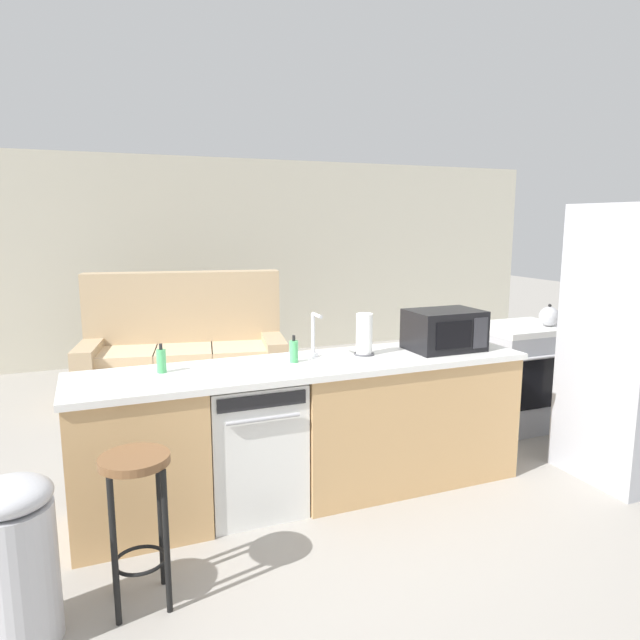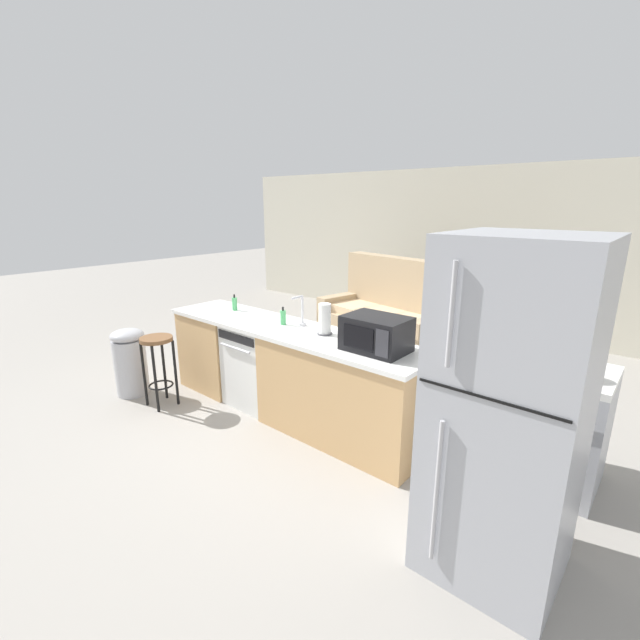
{
  "view_description": "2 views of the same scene",
  "coord_description": "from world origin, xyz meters",
  "px_view_note": "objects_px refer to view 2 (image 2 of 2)",
  "views": [
    {
      "loc": [
        -1.12,
        -3.3,
        1.79
      ],
      "look_at": [
        0.32,
        0.24,
        1.13
      ],
      "focal_mm": 32.0,
      "sensor_mm": 36.0,
      "label": 1
    },
    {
      "loc": [
        2.92,
        -2.76,
        2.05
      ],
      "look_at": [
        0.47,
        0.12,
        1.0
      ],
      "focal_mm": 24.0,
      "sensor_mm": 36.0,
      "label": 2
    }
  ],
  "objects_px": {
    "paper_towel_roll": "(325,319)",
    "dish_soap_bottle": "(235,304)",
    "stove_range": "(547,422)",
    "kettle": "(581,366)",
    "bar_stool": "(158,356)",
    "soap_bottle": "(283,317)",
    "microwave": "(376,334)",
    "couch": "(388,318)",
    "dishwasher": "(260,364)",
    "trash_bin": "(130,361)",
    "refrigerator": "(507,415)"
  },
  "relations": [
    {
      "from": "stove_range",
      "to": "paper_towel_roll",
      "type": "height_order",
      "value": "paper_towel_roll"
    },
    {
      "from": "dishwasher",
      "to": "soap_bottle",
      "type": "relative_size",
      "value": 4.77
    },
    {
      "from": "paper_towel_roll",
      "to": "kettle",
      "type": "height_order",
      "value": "paper_towel_roll"
    },
    {
      "from": "bar_stool",
      "to": "dishwasher",
      "type": "bearing_deg",
      "value": 44.5
    },
    {
      "from": "dishwasher",
      "to": "refrigerator",
      "type": "height_order",
      "value": "refrigerator"
    },
    {
      "from": "dish_soap_bottle",
      "to": "bar_stool",
      "type": "relative_size",
      "value": 0.24
    },
    {
      "from": "kettle",
      "to": "trash_bin",
      "type": "relative_size",
      "value": 0.28
    },
    {
      "from": "soap_bottle",
      "to": "trash_bin",
      "type": "relative_size",
      "value": 0.24
    },
    {
      "from": "refrigerator",
      "to": "dish_soap_bottle",
      "type": "distance_m",
      "value": 3.17
    },
    {
      "from": "paper_towel_roll",
      "to": "dish_soap_bottle",
      "type": "xyz_separation_m",
      "value": [
        -1.32,
        0.04,
        -0.07
      ]
    },
    {
      "from": "paper_towel_roll",
      "to": "dish_soap_bottle",
      "type": "relative_size",
      "value": 1.6
    },
    {
      "from": "soap_bottle",
      "to": "dish_soap_bottle",
      "type": "xyz_separation_m",
      "value": [
        -0.81,
        0.06,
        0.0
      ]
    },
    {
      "from": "paper_towel_roll",
      "to": "kettle",
      "type": "xyz_separation_m",
      "value": [
        1.95,
        0.36,
        -0.05
      ]
    },
    {
      "from": "stove_range",
      "to": "kettle",
      "type": "distance_m",
      "value": 0.57
    },
    {
      "from": "stove_range",
      "to": "paper_towel_roll",
      "type": "distance_m",
      "value": 1.93
    },
    {
      "from": "stove_range",
      "to": "kettle",
      "type": "height_order",
      "value": "kettle"
    },
    {
      "from": "dishwasher",
      "to": "soap_bottle",
      "type": "xyz_separation_m",
      "value": [
        0.31,
        0.05,
        0.55
      ]
    },
    {
      "from": "microwave",
      "to": "trash_bin",
      "type": "height_order",
      "value": "microwave"
    },
    {
      "from": "refrigerator",
      "to": "dish_soap_bottle",
      "type": "height_order",
      "value": "refrigerator"
    },
    {
      "from": "paper_towel_roll",
      "to": "bar_stool",
      "type": "bearing_deg",
      "value": -153.19
    },
    {
      "from": "soap_bottle",
      "to": "trash_bin",
      "type": "xyz_separation_m",
      "value": [
        -1.55,
        -0.83,
        -0.59
      ]
    },
    {
      "from": "refrigerator",
      "to": "soap_bottle",
      "type": "height_order",
      "value": "refrigerator"
    },
    {
      "from": "microwave",
      "to": "couch",
      "type": "bearing_deg",
      "value": 119.22
    },
    {
      "from": "dishwasher",
      "to": "dish_soap_bottle",
      "type": "relative_size",
      "value": 4.77
    },
    {
      "from": "stove_range",
      "to": "refrigerator",
      "type": "relative_size",
      "value": 0.47
    },
    {
      "from": "kettle",
      "to": "couch",
      "type": "relative_size",
      "value": 0.1
    },
    {
      "from": "kettle",
      "to": "couch",
      "type": "distance_m",
      "value": 3.53
    },
    {
      "from": "dishwasher",
      "to": "couch",
      "type": "distance_m",
      "value": 2.53
    },
    {
      "from": "bar_stool",
      "to": "trash_bin",
      "type": "bearing_deg",
      "value": -173.17
    },
    {
      "from": "stove_range",
      "to": "dish_soap_bottle",
      "type": "height_order",
      "value": "dish_soap_bottle"
    },
    {
      "from": "paper_towel_roll",
      "to": "couch",
      "type": "relative_size",
      "value": 0.13
    },
    {
      "from": "stove_range",
      "to": "soap_bottle",
      "type": "bearing_deg",
      "value": -167.65
    },
    {
      "from": "trash_bin",
      "to": "kettle",
      "type": "bearing_deg",
      "value": 16.7
    },
    {
      "from": "stove_range",
      "to": "refrigerator",
      "type": "xyz_separation_m",
      "value": [
        -0.0,
        -1.1,
        0.5
      ]
    },
    {
      "from": "soap_bottle",
      "to": "dish_soap_bottle",
      "type": "distance_m",
      "value": 0.82
    },
    {
      "from": "dishwasher",
      "to": "dish_soap_bottle",
      "type": "xyz_separation_m",
      "value": [
        -0.5,
        0.11,
        0.55
      ]
    },
    {
      "from": "refrigerator",
      "to": "kettle",
      "type": "relative_size",
      "value": 9.3
    },
    {
      "from": "refrigerator",
      "to": "trash_bin",
      "type": "relative_size",
      "value": 2.58
    },
    {
      "from": "couch",
      "to": "kettle",
      "type": "bearing_deg",
      "value": -37.21
    },
    {
      "from": "paper_towel_roll",
      "to": "dish_soap_bottle",
      "type": "distance_m",
      "value": 1.33
    },
    {
      "from": "refrigerator",
      "to": "microwave",
      "type": "height_order",
      "value": "refrigerator"
    },
    {
      "from": "stove_range",
      "to": "dish_soap_bottle",
      "type": "xyz_separation_m",
      "value": [
        -3.1,
        -0.44,
        0.52
      ]
    },
    {
      "from": "bar_stool",
      "to": "trash_bin",
      "type": "xyz_separation_m",
      "value": [
        -0.5,
        -0.06,
        -0.16
      ]
    },
    {
      "from": "trash_bin",
      "to": "dishwasher",
      "type": "bearing_deg",
      "value": 32.23
    },
    {
      "from": "microwave",
      "to": "trash_bin",
      "type": "xyz_separation_m",
      "value": [
        -2.65,
        -0.78,
        -0.66
      ]
    },
    {
      "from": "dishwasher",
      "to": "stove_range",
      "type": "height_order",
      "value": "stove_range"
    },
    {
      "from": "refrigerator",
      "to": "couch",
      "type": "relative_size",
      "value": 0.89
    },
    {
      "from": "dish_soap_bottle",
      "to": "dishwasher",
      "type": "bearing_deg",
      "value": -12.14
    },
    {
      "from": "microwave",
      "to": "kettle",
      "type": "xyz_separation_m",
      "value": [
        1.36,
        0.42,
        -0.05
      ]
    },
    {
      "from": "trash_bin",
      "to": "couch",
      "type": "bearing_deg",
      "value": 69.58
    }
  ]
}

